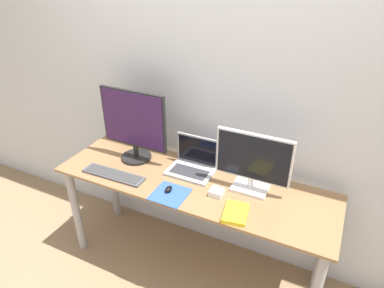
{
  "coord_description": "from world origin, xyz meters",
  "views": [
    {
      "loc": [
        0.81,
        -1.37,
        2.09
      ],
      "look_at": [
        -0.02,
        0.32,
        1.04
      ],
      "focal_mm": 32.0,
      "sensor_mm": 36.0,
      "label": 1
    }
  ],
  "objects_px": {
    "keyboard": "(113,175)",
    "mouse": "(169,189)",
    "monitor_right": "(253,162)",
    "power_brick": "(217,192)",
    "book": "(236,213)",
    "laptop": "(193,163)",
    "monitor_left": "(134,125)"
  },
  "relations": [
    {
      "from": "mouse",
      "to": "book",
      "type": "bearing_deg",
      "value": -2.69
    },
    {
      "from": "power_brick",
      "to": "book",
      "type": "bearing_deg",
      "value": -36.05
    },
    {
      "from": "monitor_right",
      "to": "book",
      "type": "xyz_separation_m",
      "value": [
        0.0,
        -0.27,
        -0.19
      ]
    },
    {
      "from": "mouse",
      "to": "book",
      "type": "relative_size",
      "value": 0.3
    },
    {
      "from": "keyboard",
      "to": "mouse",
      "type": "distance_m",
      "value": 0.42
    },
    {
      "from": "book",
      "to": "power_brick",
      "type": "relative_size",
      "value": 2.54
    },
    {
      "from": "mouse",
      "to": "power_brick",
      "type": "bearing_deg",
      "value": 19.81
    },
    {
      "from": "monitor_right",
      "to": "book",
      "type": "bearing_deg",
      "value": -89.97
    },
    {
      "from": "monitor_right",
      "to": "laptop",
      "type": "bearing_deg",
      "value": 174.16
    },
    {
      "from": "keyboard",
      "to": "mouse",
      "type": "relative_size",
      "value": 7.21
    },
    {
      "from": "laptop",
      "to": "monitor_left",
      "type": "bearing_deg",
      "value": -174.39
    },
    {
      "from": "keyboard",
      "to": "book",
      "type": "xyz_separation_m",
      "value": [
        0.88,
        -0.01,
        0.0
      ]
    },
    {
      "from": "power_brick",
      "to": "laptop",
      "type": "bearing_deg",
      "value": 142.71
    },
    {
      "from": "mouse",
      "to": "power_brick",
      "type": "distance_m",
      "value": 0.3
    },
    {
      "from": "book",
      "to": "power_brick",
      "type": "height_order",
      "value": "power_brick"
    },
    {
      "from": "monitor_right",
      "to": "power_brick",
      "type": "distance_m",
      "value": 0.29
    },
    {
      "from": "laptop",
      "to": "keyboard",
      "type": "xyz_separation_m",
      "value": [
        -0.45,
        -0.3,
        -0.05
      ]
    },
    {
      "from": "laptop",
      "to": "power_brick",
      "type": "distance_m",
      "value": 0.32
    },
    {
      "from": "mouse",
      "to": "book",
      "type": "xyz_separation_m",
      "value": [
        0.45,
        -0.02,
        -0.01
      ]
    },
    {
      "from": "monitor_right",
      "to": "keyboard",
      "type": "distance_m",
      "value": 0.94
    },
    {
      "from": "laptop",
      "to": "keyboard",
      "type": "distance_m",
      "value": 0.55
    },
    {
      "from": "keyboard",
      "to": "mouse",
      "type": "height_order",
      "value": "mouse"
    },
    {
      "from": "keyboard",
      "to": "power_brick",
      "type": "distance_m",
      "value": 0.72
    },
    {
      "from": "monitor_left",
      "to": "laptop",
      "type": "height_order",
      "value": "monitor_left"
    },
    {
      "from": "monitor_right",
      "to": "mouse",
      "type": "relative_size",
      "value": 7.54
    },
    {
      "from": "monitor_right",
      "to": "power_brick",
      "type": "height_order",
      "value": "monitor_right"
    },
    {
      "from": "book",
      "to": "power_brick",
      "type": "xyz_separation_m",
      "value": [
        -0.17,
        0.12,
        0.01
      ]
    },
    {
      "from": "monitor_left",
      "to": "keyboard",
      "type": "relative_size",
      "value": 1.16
    },
    {
      "from": "monitor_right",
      "to": "laptop",
      "type": "relative_size",
      "value": 1.52
    },
    {
      "from": "monitor_left",
      "to": "mouse",
      "type": "bearing_deg",
      "value": -31.5
    },
    {
      "from": "laptop",
      "to": "mouse",
      "type": "height_order",
      "value": "laptop"
    },
    {
      "from": "laptop",
      "to": "mouse",
      "type": "xyz_separation_m",
      "value": [
        -0.03,
        -0.3,
        -0.04
      ]
    }
  ]
}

